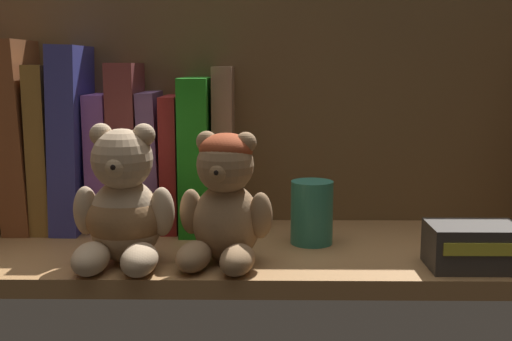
% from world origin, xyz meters
% --- Properties ---
extents(shelf_board, '(0.74, 0.24, 0.02)m').
position_xyz_m(shelf_board, '(0.00, 0.00, 0.01)').
color(shelf_board, '#9E7042').
rests_on(shelf_board, ground).
extents(shelf_back_panel, '(0.77, 0.01, 0.32)m').
position_xyz_m(shelf_back_panel, '(0.00, 0.13, 0.16)').
color(shelf_back_panel, brown).
rests_on(shelf_back_panel, ground).
extents(book_2, '(0.04, 0.13, 0.24)m').
position_xyz_m(book_2, '(-0.28, 0.09, 0.14)').
color(book_2, brown).
rests_on(book_2, shelf_board).
extents(book_3, '(0.02, 0.13, 0.21)m').
position_xyz_m(book_3, '(-0.25, 0.09, 0.12)').
color(book_3, olive).
rests_on(book_3, shelf_board).
extents(book_4, '(0.04, 0.14, 0.23)m').
position_xyz_m(book_4, '(-0.22, 0.09, 0.14)').
color(book_4, '#3A3D98').
rests_on(book_4, shelf_board).
extents(book_5, '(0.03, 0.10, 0.17)m').
position_xyz_m(book_5, '(-0.18, 0.09, 0.11)').
color(book_5, '#A15FC0').
rests_on(book_5, shelf_board).
extents(book_6, '(0.03, 0.11, 0.21)m').
position_xyz_m(book_6, '(-0.15, 0.09, 0.13)').
color(book_6, brown).
rests_on(book_6, shelf_board).
extents(book_7, '(0.03, 0.11, 0.17)m').
position_xyz_m(book_7, '(-0.12, 0.09, 0.11)').
color(book_7, slate).
rests_on(book_7, shelf_board).
extents(book_8, '(0.02, 0.12, 0.17)m').
position_xyz_m(book_8, '(-0.09, 0.09, 0.10)').
color(book_8, maroon).
rests_on(book_8, shelf_board).
extents(book_9, '(0.04, 0.15, 0.19)m').
position_xyz_m(book_9, '(-0.06, 0.09, 0.12)').
color(book_9, '#1C831A').
rests_on(book_9, shelf_board).
extents(book_10, '(0.02, 0.10, 0.21)m').
position_xyz_m(book_10, '(-0.02, 0.09, 0.12)').
color(book_10, '#A0765E').
rests_on(book_10, shelf_board).
extents(teddy_bear_larger, '(0.11, 0.11, 0.15)m').
position_xyz_m(teddy_bear_larger, '(-0.12, -0.07, 0.08)').
color(teddy_bear_larger, tan).
rests_on(teddy_bear_larger, shelf_board).
extents(teddy_bear_smaller, '(0.11, 0.11, 0.14)m').
position_xyz_m(teddy_bear_smaller, '(-0.01, -0.07, 0.09)').
color(teddy_bear_smaller, '#93704C').
rests_on(teddy_bear_smaller, shelf_board).
extents(pillar_candle, '(0.05, 0.05, 0.07)m').
position_xyz_m(pillar_candle, '(0.08, 0.01, 0.06)').
color(pillar_candle, '#2D7A66').
rests_on(pillar_candle, shelf_board).
extents(small_product_box, '(0.09, 0.06, 0.05)m').
position_xyz_m(small_product_box, '(0.24, -0.08, 0.04)').
color(small_product_box, '#38332D').
rests_on(small_product_box, shelf_board).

